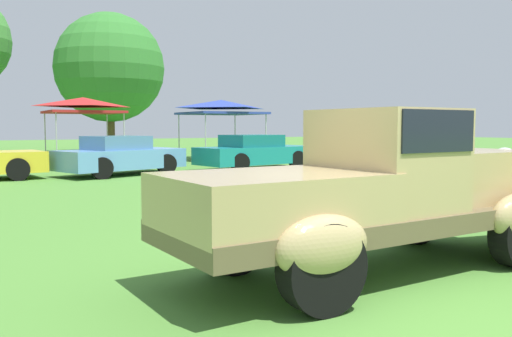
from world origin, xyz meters
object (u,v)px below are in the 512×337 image
(show_car_skyblue, at_px, (121,156))
(canopy_tent_center_field, at_px, (83,104))
(feature_pickup_truck, at_px, (378,189))
(canopy_tent_right_field, at_px, (221,106))
(show_car_teal, at_px, (255,152))

(show_car_skyblue, distance_m, canopy_tent_center_field, 6.55)
(feature_pickup_truck, relative_size, canopy_tent_center_field, 1.61)
(feature_pickup_truck, height_order, canopy_tent_right_field, canopy_tent_right_field)
(canopy_tent_center_field, xyz_separation_m, canopy_tent_right_field, (5.92, -0.87, 0.00))
(canopy_tent_center_field, bearing_deg, show_car_skyblue, -92.54)
(canopy_tent_right_field, bearing_deg, canopy_tent_center_field, 171.62)
(canopy_tent_center_field, relative_size, canopy_tent_right_field, 0.89)
(show_car_skyblue, bearing_deg, feature_pickup_truck, -93.89)
(show_car_skyblue, xyz_separation_m, canopy_tent_center_field, (0.28, 6.29, 1.82))
(canopy_tent_center_field, bearing_deg, feature_pickup_truck, -93.44)
(canopy_tent_right_field, bearing_deg, show_car_teal, -104.23)
(canopy_tent_center_field, height_order, canopy_tent_right_field, same)
(feature_pickup_truck, relative_size, show_car_skyblue, 1.11)
(feature_pickup_truck, bearing_deg, canopy_tent_right_field, 68.48)
(feature_pickup_truck, relative_size, canopy_tent_right_field, 1.43)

